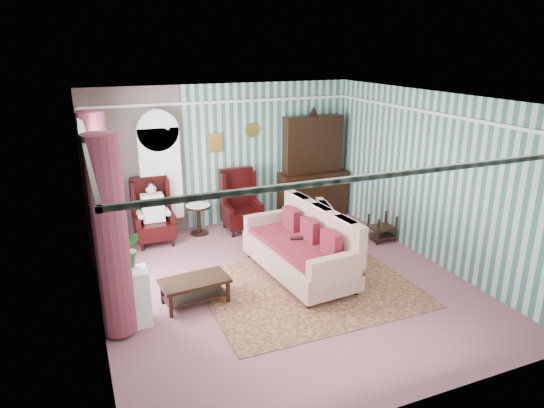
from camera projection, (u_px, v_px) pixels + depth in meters
name	position (u px, v px, depth m)	size (l,w,h in m)	color
floor	(283.00, 283.00, 7.72)	(6.00, 6.00, 0.00)	#7F4A50
room_shell	(241.00, 162.00, 7.02)	(5.53, 6.02, 2.91)	#36625A
bookcase	(161.00, 180.00, 9.37)	(0.80, 0.28, 2.24)	silver
dresser_hutch	(313.00, 164.00, 10.43)	(1.50, 0.56, 2.36)	black
wingback_left	(153.00, 212.00, 9.09)	(0.76, 0.80, 1.25)	black
wingback_right	(241.00, 201.00, 9.73)	(0.76, 0.80, 1.25)	black
seated_woman	(153.00, 214.00, 9.10)	(0.44, 0.40, 1.18)	silver
round_side_table	(199.00, 220.00, 9.65)	(0.50, 0.50, 0.60)	black
nest_table	(382.00, 227.00, 9.33)	(0.45, 0.38, 0.54)	black
plant_stand	(128.00, 299.00, 6.46)	(0.55, 0.35, 0.80)	silver
rug	(309.00, 288.00, 7.56)	(3.20, 2.60, 0.01)	#461D17
sofa	(299.00, 246.00, 7.87)	(2.27, 1.00, 1.01)	#C3B297
floral_armchair	(306.00, 235.00, 8.38)	(0.86, 0.77, 0.96)	beige
coffee_table	(195.00, 291.00, 7.08)	(0.98, 0.53, 0.38)	black
potted_plant_a	(119.00, 260.00, 6.18)	(0.37, 0.32, 0.41)	#1C5019
potted_plant_b	(130.00, 249.00, 6.40)	(0.27, 0.22, 0.49)	#19511D
potted_plant_c	(114.00, 257.00, 6.28)	(0.23, 0.23, 0.41)	#1C541A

